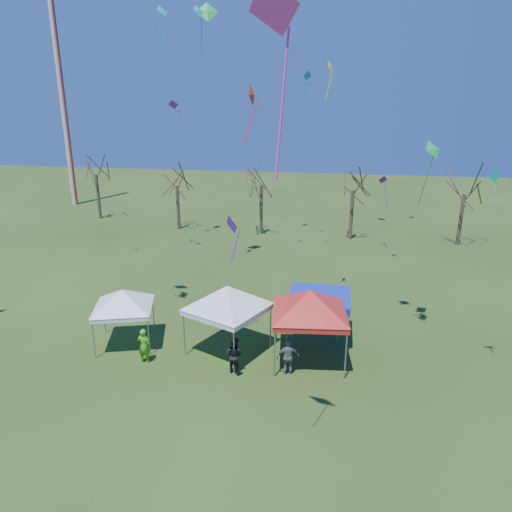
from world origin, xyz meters
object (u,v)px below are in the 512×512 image
(tent_white_mid, at_px, (227,290))
(radio_mast, at_px, (63,100))
(tree_3, at_px, (354,172))
(tree_2, at_px, (261,167))
(tree_4, at_px, (467,175))
(tent_white_west, at_px, (122,293))
(tent_red, at_px, (310,295))
(tree_0, at_px, (94,158))
(person_dark, at_px, (234,355))
(person_grey, at_px, (288,357))
(person_green, at_px, (144,346))
(tent_blue, at_px, (319,298))
(tree_1, at_px, (176,170))

(tent_white_mid, bearing_deg, radio_mast, 131.26)
(tree_3, bearing_deg, radio_mast, 163.69)
(tree_2, bearing_deg, tree_4, -1.22)
(tent_white_west, distance_m, tent_red, 9.17)
(tree_0, xyz_separation_m, person_dark, (21.70, -27.20, -5.63))
(tree_2, height_order, tent_white_mid, tree_2)
(tent_white_mid, bearing_deg, tent_white_west, -177.35)
(tent_white_west, distance_m, person_grey, 8.68)
(tent_white_mid, distance_m, person_green, 4.64)
(tree_3, xyz_separation_m, tent_blue, (-1.69, -19.90, -3.85))
(tree_1, distance_m, tent_white_west, 23.83)
(tent_red, relative_size, person_dark, 2.69)
(radio_mast, xyz_separation_m, tent_white_mid, (28.13, -32.06, -9.29))
(tree_3, bearing_deg, tent_white_mid, -104.96)
(tree_1, xyz_separation_m, person_grey, (14.02, -24.18, -4.93))
(tree_1, height_order, tree_2, tree_2)
(person_green, distance_m, person_grey, 6.73)
(tree_4, bearing_deg, tent_blue, -119.01)
(tent_white_mid, bearing_deg, tree_2, 96.34)
(tent_blue, height_order, person_green, tent_blue)
(tree_1, xyz_separation_m, tree_3, (16.80, -0.60, 0.29))
(radio_mast, distance_m, tent_white_west, 40.76)
(tent_white_west, bearing_deg, tree_4, 47.43)
(tree_1, bearing_deg, radio_mast, 151.52)
(tent_white_mid, relative_size, person_green, 2.47)
(tree_0, relative_size, person_dark, 4.91)
(tent_red, height_order, tent_blue, tent_red)
(person_dark, bearing_deg, tent_white_mid, -46.73)
(person_dark, bearing_deg, tree_3, -81.41)
(tree_3, relative_size, tent_red, 1.71)
(tent_blue, relative_size, person_dark, 1.80)
(tree_3, height_order, tree_4, tree_3)
(tree_0, bearing_deg, person_dark, -51.42)
(tree_1, height_order, tent_white_mid, tree_1)
(tree_4, bearing_deg, person_dark, -121.33)
(tree_2, distance_m, tent_blue, 21.70)
(tent_white_west, distance_m, person_dark, 6.46)
(radio_mast, distance_m, tent_blue, 45.20)
(tree_1, relative_size, person_green, 4.44)
(person_grey, bearing_deg, person_green, -15.95)
(person_dark, bearing_deg, tent_white_west, 6.59)
(tree_4, bearing_deg, tent_white_mid, -124.62)
(tent_blue, distance_m, person_green, 8.85)
(tent_red, height_order, person_green, tent_red)
(tent_red, bearing_deg, person_dark, -151.91)
(tree_3, bearing_deg, tent_blue, -94.85)
(tree_4, height_order, tent_white_mid, tree_4)
(tree_3, distance_m, person_grey, 24.30)
(tree_1, relative_size, person_dark, 4.39)
(tent_white_west, relative_size, tent_red, 0.79)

